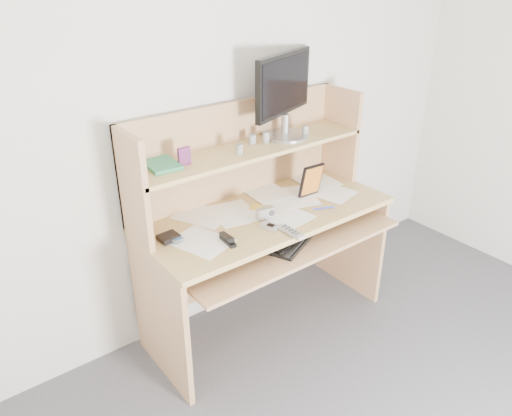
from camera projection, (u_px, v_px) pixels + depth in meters
back_wall at (232, 109)px, 2.71m from camera, size 3.60×0.04×2.50m
desk at (258, 216)px, 2.79m from camera, size 1.40×0.70×1.30m
paper_clutter at (267, 212)px, 2.71m from camera, size 1.32×0.54×0.01m
keyboard at (295, 234)px, 2.67m from camera, size 0.51×0.36×0.03m
tv_remote at (291, 232)px, 2.49m from camera, size 0.05×0.16×0.02m
flip_phone at (269, 226)px, 2.54m from camera, size 0.07×0.10×0.02m
stapler at (228, 239)px, 2.41m from camera, size 0.04×0.12×0.04m
wallet at (169, 237)px, 2.43m from camera, size 0.10×0.09×0.02m
sticky_note_pad at (257, 208)px, 2.75m from camera, size 0.09×0.09×0.01m
digital_camera at (265, 213)px, 2.63m from camera, size 0.10×0.05×0.06m
game_case at (311, 180)px, 2.84m from camera, size 0.14×0.02×0.20m
blue_pen at (324, 208)px, 2.74m from camera, size 0.11×0.06×0.01m
card_box at (184, 156)px, 2.42m from camera, size 0.06×0.02×0.09m
shelf_book at (161, 165)px, 2.42m from camera, size 0.16×0.21×0.02m
chip_stack_a at (239, 149)px, 2.57m from camera, size 0.05×0.05×0.05m
chip_stack_b at (266, 137)px, 2.72m from camera, size 0.05×0.05×0.06m
chip_stack_c at (252, 139)px, 2.70m from camera, size 0.05×0.05×0.05m
chip_stack_d at (305, 131)px, 2.82m from camera, size 0.05×0.05×0.06m
monitor at (284, 93)px, 2.73m from camera, size 0.51×0.27×0.46m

